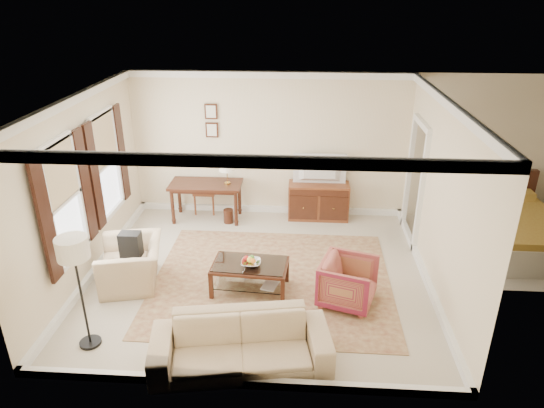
# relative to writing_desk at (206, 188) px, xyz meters

# --- Properties ---
(room_shell) EXTENTS (5.51, 5.01, 2.91)m
(room_shell) POSITION_rel_writing_desk_xyz_m (1.24, -2.04, 1.80)
(room_shell) COLOR beige
(room_shell) RESTS_ON ground
(annex_bedroom) EXTENTS (3.00, 2.70, 2.90)m
(annex_bedroom) POSITION_rel_writing_desk_xyz_m (5.73, -0.89, -0.33)
(annex_bedroom) COLOR beige
(annex_bedroom) RESTS_ON ground
(window_front) EXTENTS (0.12, 1.56, 1.80)m
(window_front) POSITION_rel_writing_desk_xyz_m (-1.46, -2.74, 0.88)
(window_front) COLOR #CCB284
(window_front) RESTS_ON room_shell
(window_rear) EXTENTS (0.12, 1.56, 1.80)m
(window_rear) POSITION_rel_writing_desk_xyz_m (-1.46, -1.14, 0.88)
(window_rear) COLOR #CCB284
(window_rear) RESTS_ON room_shell
(doorway) EXTENTS (0.10, 1.12, 2.25)m
(doorway) POSITION_rel_writing_desk_xyz_m (3.95, -0.54, 0.41)
(doorway) COLOR white
(doorway) RESTS_ON room_shell
(rug) EXTENTS (3.82, 3.28, 0.01)m
(rug) POSITION_rel_writing_desk_xyz_m (1.47, -2.20, -0.66)
(rug) COLOR brown
(rug) RESTS_ON room_shell
(writing_desk) EXTENTS (1.42, 0.71, 0.78)m
(writing_desk) POSITION_rel_writing_desk_xyz_m (0.00, 0.00, 0.00)
(writing_desk) COLOR #3D1C11
(writing_desk) RESTS_ON room_shell
(desk_chair) EXTENTS (0.52, 0.52, 1.05)m
(desk_chair) POSITION_rel_writing_desk_xyz_m (-0.09, 0.35, -0.14)
(desk_chair) COLOR brown
(desk_chair) RESTS_ON room_shell
(desk_lamp) EXTENTS (0.32, 0.32, 0.50)m
(desk_lamp) POSITION_rel_writing_desk_xyz_m (0.44, 0.00, 0.36)
(desk_lamp) COLOR silver
(desk_lamp) RESTS_ON writing_desk
(framed_prints) EXTENTS (0.25, 0.04, 0.68)m
(framed_prints) POSITION_rel_writing_desk_xyz_m (0.10, 0.43, 1.27)
(framed_prints) COLOR #3D1C11
(framed_prints) RESTS_ON room_shell
(sideboard) EXTENTS (1.21, 0.47, 0.75)m
(sideboard) POSITION_rel_writing_desk_xyz_m (2.26, 0.19, -0.29)
(sideboard) COLOR brown
(sideboard) RESTS_ON room_shell
(tv) EXTENTS (1.00, 0.58, 0.13)m
(tv) POSITION_rel_writing_desk_xyz_m (2.26, 0.17, 0.58)
(tv) COLOR black
(tv) RESTS_ON sideboard
(coffee_table) EXTENTS (1.19, 0.75, 0.49)m
(coffee_table) POSITION_rel_writing_desk_xyz_m (1.15, -2.50, -0.29)
(coffee_table) COLOR #3D1C11
(coffee_table) RESTS_ON room_shell
(fruit_bowl) EXTENTS (0.42, 0.42, 0.10)m
(fruit_bowl) POSITION_rel_writing_desk_xyz_m (1.17, -2.56, -0.13)
(fruit_bowl) COLOR silver
(fruit_bowl) RESTS_ON coffee_table
(book_a) EXTENTS (0.27, 0.15, 0.38)m
(book_a) POSITION_rel_writing_desk_xyz_m (0.99, -2.37, -0.48)
(book_a) COLOR brown
(book_a) RESTS_ON coffee_table
(book_b) EXTENTS (0.27, 0.11, 0.38)m
(book_b) POSITION_rel_writing_desk_xyz_m (1.36, -2.60, -0.48)
(book_b) COLOR brown
(book_b) RESTS_ON coffee_table
(striped_armchair) EXTENTS (0.92, 0.95, 0.79)m
(striped_armchair) POSITION_rel_writing_desk_xyz_m (2.63, -2.73, -0.27)
(striped_armchair) COLOR maroon
(striped_armchair) RESTS_ON room_shell
(club_armchair) EXTENTS (0.92, 1.20, 0.94)m
(club_armchair) POSITION_rel_writing_desk_xyz_m (-0.74, -2.41, -0.20)
(club_armchair) COLOR #C9B488
(club_armchair) RESTS_ON room_shell
(backpack) EXTENTS (0.29, 0.37, 0.40)m
(backpack) POSITION_rel_writing_desk_xyz_m (-0.73, -2.38, 0.05)
(backpack) COLOR black
(backpack) RESTS_ON club_armchair
(sofa) EXTENTS (2.28, 1.00, 0.86)m
(sofa) POSITION_rel_writing_desk_xyz_m (1.21, -4.13, -0.24)
(sofa) COLOR #C9B488
(sofa) RESTS_ON room_shell
(floor_lamp) EXTENTS (0.39, 0.39, 1.60)m
(floor_lamp) POSITION_rel_writing_desk_xyz_m (-0.84, -3.89, 0.67)
(floor_lamp) COLOR black
(floor_lamp) RESTS_ON room_shell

